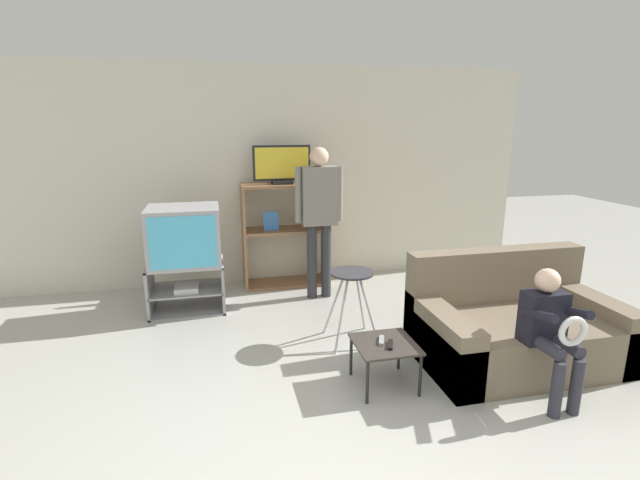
% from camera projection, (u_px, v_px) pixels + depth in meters
% --- Properties ---
extents(wall_back, '(6.40, 0.06, 2.60)m').
position_uv_depth(wall_back, '(276.00, 176.00, 5.66)').
color(wall_back, silver).
rests_on(wall_back, ground_plane).
extents(tv_stand, '(0.77, 0.54, 0.51)m').
position_uv_depth(tv_stand, '(187.00, 287.00, 4.88)').
color(tv_stand, '#939399').
rests_on(tv_stand, ground_plane).
extents(television_main, '(0.71, 0.60, 0.60)m').
position_uv_depth(television_main, '(184.00, 236.00, 4.73)').
color(television_main, '#9E9EA3').
rests_on(television_main, tv_stand).
extents(media_shelf, '(1.03, 0.40, 1.24)m').
position_uv_depth(media_shelf, '(285.00, 234.00, 5.58)').
color(media_shelf, '#8E6642').
rests_on(media_shelf, ground_plane).
extents(television_flat, '(0.67, 0.20, 0.44)m').
position_uv_depth(television_flat, '(282.00, 166.00, 5.35)').
color(television_flat, black).
rests_on(television_flat, media_shelf).
extents(folding_stool, '(0.43, 0.45, 0.66)m').
position_uv_depth(folding_stool, '(352.00, 284.00, 4.10)').
color(folding_stool, '#B7B7BC').
rests_on(folding_stool, ground_plane).
extents(snack_table, '(0.45, 0.45, 0.35)m').
position_uv_depth(snack_table, '(385.00, 348.00, 3.44)').
color(snack_table, '#38332D').
rests_on(snack_table, ground_plane).
extents(remote_control_black, '(0.09, 0.15, 0.02)m').
position_uv_depth(remote_control_black, '(390.00, 345.00, 3.38)').
color(remote_control_black, black).
rests_on(remote_control_black, snack_table).
extents(remote_control_white, '(0.09, 0.15, 0.02)m').
position_uv_depth(remote_control_white, '(381.00, 340.00, 3.45)').
color(remote_control_white, gray).
rests_on(remote_control_white, snack_table).
extents(couch, '(1.61, 0.97, 0.87)m').
position_uv_depth(couch, '(514.00, 327.00, 3.86)').
color(couch, '#756651').
rests_on(couch, ground_plane).
extents(person_standing_adult, '(0.53, 0.20, 1.69)m').
position_uv_depth(person_standing_adult, '(319.00, 208.00, 5.06)').
color(person_standing_adult, '#2D2D33').
rests_on(person_standing_adult, ground_plane).
extents(person_seated_child, '(0.33, 0.43, 0.95)m').
position_uv_depth(person_seated_child, '(550.00, 326.00, 3.22)').
color(person_seated_child, '#2D2D38').
rests_on(person_seated_child, ground_plane).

